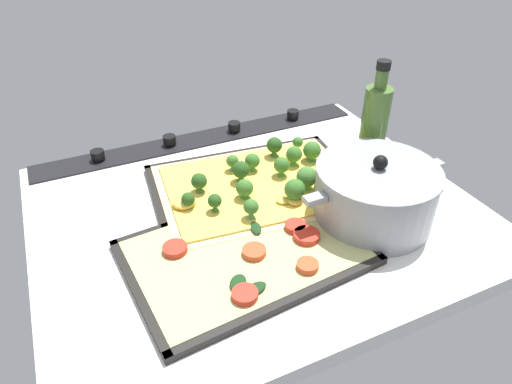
# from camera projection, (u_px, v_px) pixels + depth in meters

# --- Properties ---
(ground_plane) EXTENTS (0.77, 0.64, 0.03)m
(ground_plane) POSITION_uv_depth(u_px,v_px,m) (256.00, 215.00, 0.85)
(ground_plane) COLOR white
(stove_control_panel) EXTENTS (0.74, 0.07, 0.03)m
(stove_control_panel) POSITION_uv_depth(u_px,v_px,m) (203.00, 137.00, 1.05)
(stove_control_panel) COLOR black
(stove_control_panel) RESTS_ON ground_plane
(baking_tray_front) EXTENTS (0.41, 0.33, 0.01)m
(baking_tray_front) POSITION_uv_depth(u_px,v_px,m) (258.00, 190.00, 0.88)
(baking_tray_front) COLOR black
(baking_tray_front) RESTS_ON ground_plane
(broccoli_pizza) EXTENTS (0.39, 0.30, 0.06)m
(broccoli_pizza) POSITION_uv_depth(u_px,v_px,m) (262.00, 183.00, 0.87)
(broccoli_pizza) COLOR #D3B77F
(broccoli_pizza) RESTS_ON baking_tray_front
(baking_tray_back) EXTENTS (0.38, 0.28, 0.01)m
(baking_tray_back) POSITION_uv_depth(u_px,v_px,m) (245.00, 254.00, 0.74)
(baking_tray_back) COLOR black
(baking_tray_back) RESTS_ON ground_plane
(veggie_pizza_back) EXTENTS (0.36, 0.26, 0.02)m
(veggie_pizza_back) POSITION_uv_depth(u_px,v_px,m) (247.00, 251.00, 0.73)
(veggie_pizza_back) COLOR tan
(veggie_pizza_back) RESTS_ON baking_tray_back
(cooking_pot) EXTENTS (0.27, 0.21, 0.13)m
(cooking_pot) POSITION_uv_depth(u_px,v_px,m) (375.00, 194.00, 0.79)
(cooking_pot) COLOR gray
(cooking_pot) RESTS_ON ground_plane
(oil_bottle) EXTENTS (0.05, 0.05, 0.23)m
(oil_bottle) POSITION_uv_depth(u_px,v_px,m) (373.00, 130.00, 0.88)
(oil_bottle) COLOR #476B2D
(oil_bottle) RESTS_ON ground_plane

